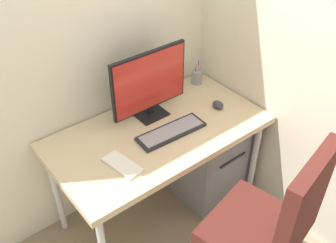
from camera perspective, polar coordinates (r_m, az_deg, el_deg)
ground_plane at (r=2.90m, az=-1.19°, el=-12.92°), size 8.00×8.00×0.00m
wall_back at (r=2.33m, az=-7.77°, el=16.17°), size 2.69×0.04×2.80m
wall_side_right at (r=2.37m, az=15.52°, el=15.56°), size 0.04×2.06×2.80m
desk at (r=2.41m, az=-1.40°, el=-2.40°), size 1.35×0.73×0.75m
office_chair at (r=2.18m, az=14.77°, el=-14.45°), size 0.60×0.58×1.10m
filing_cabinet at (r=2.86m, az=5.24°, el=-4.60°), size 0.46×0.56×0.66m
monitor at (r=2.37m, az=-2.73°, el=5.69°), size 0.53×0.15×0.45m
keyboard at (r=2.34m, az=0.48°, el=-1.50°), size 0.44×0.17×0.02m
mouse at (r=2.57m, az=7.38°, el=2.47°), size 0.08×0.09×0.04m
pen_holder at (r=2.80m, az=4.27°, el=6.60°), size 0.07×0.07×0.18m
notebook at (r=2.14m, az=-6.76°, el=-6.37°), size 0.14×0.25×0.01m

